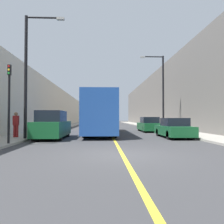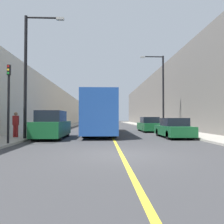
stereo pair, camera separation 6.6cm
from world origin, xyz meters
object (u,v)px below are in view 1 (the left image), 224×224
Objects in this scene: street_lamp_left at (29,68)px; traffic_light at (9,100)px; parked_suv_left at (52,126)px; bus at (100,114)px; car_right_near at (174,129)px; street_lamp_right at (161,88)px; pedestrian at (16,124)px; car_right_mid at (149,125)px.

street_lamp_left reaches higher than traffic_light.
parked_suv_left is 0.62× the size of street_lamp_left.
bus is 2.48× the size of parked_suv_left.
traffic_light reaches higher than car_right_near.
parked_suv_left is 4.42m from traffic_light.
street_lamp_left is 1.95× the size of traffic_light.
street_lamp_right is at bearing 38.36° from street_lamp_left.
parked_suv_left is 2.88× the size of pedestrian.
car_right_near is (5.49, -4.14, -1.17)m from bus.
traffic_light is at bearing -92.32° from street_lamp_left.
traffic_light is at bearing -109.44° from parked_suv_left.
traffic_light is (-9.90, -11.28, 1.69)m from car_right_mid.
parked_suv_left is at bearing -177.98° from car_right_near.
traffic_light reaches higher than bus.
traffic_light reaches higher than pedestrian.
street_lamp_left is at bearing -141.64° from street_lamp_right.
bus is 7.89m from street_lamp_right.
car_right_near is at bearing -37.07° from bus.
street_lamp_right is at bearing 32.46° from pedestrian.
car_right_near is 0.56× the size of street_lamp_left.
street_lamp_right is 4.66× the size of pedestrian.
bus is 7.47m from pedestrian.
street_lamp_right reaches higher than pedestrian.
bus is 1.53× the size of street_lamp_left.
parked_suv_left is 4.18m from street_lamp_left.
pedestrian is at bearing -141.29° from bus.
traffic_light is (-0.11, -2.75, -2.31)m from street_lamp_left.
parked_suv_left is 13.12m from street_lamp_right.
street_lamp_right is at bearing 45.75° from traffic_light.
street_lamp_left is 1.00× the size of street_lamp_right.
car_right_mid is at bearing -166.69° from street_lamp_right.
street_lamp_right is 1.95× the size of traffic_light.
pedestrian is (-12.39, -7.88, -3.68)m from street_lamp_right.
parked_suv_left is 8.83m from car_right_near.
car_right_near is 0.97× the size of car_right_mid.
pedestrian is at bearing -175.61° from parked_suv_left.
parked_suv_left is 1.21× the size of traffic_light.
bus is 6.04m from car_right_mid.
traffic_light is at bearing -73.93° from pedestrian.
car_right_near is 10.97m from street_lamp_left.
car_right_near is at bearing -98.56° from street_lamp_right.
street_lamp_left is 3.99m from pedestrian.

